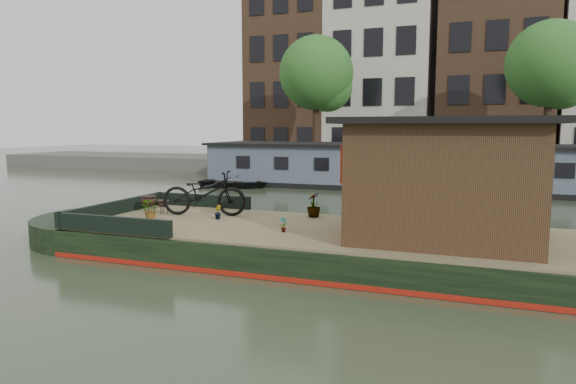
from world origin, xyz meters
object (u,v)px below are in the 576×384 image
(cabin, at_px, (445,178))
(dinghy, at_px, (234,180))
(bicycle, at_px, (204,193))
(brazier_rear, at_px, (164,207))
(potted_plant_a, at_px, (283,224))
(brazier_front, at_px, (149,204))

(cabin, relative_size, dinghy, 1.16)
(bicycle, height_order, brazier_rear, bicycle)
(cabin, height_order, potted_plant_a, cabin)
(brazier_front, distance_m, dinghy, 11.44)
(bicycle, xyz_separation_m, brazier_front, (-1.54, -0.19, -0.34))
(cabin, relative_size, brazier_front, 8.86)
(bicycle, distance_m, brazier_front, 1.59)
(cabin, distance_m, bicycle, 5.97)
(bicycle, bearing_deg, cabin, -109.74)
(cabin, distance_m, dinghy, 15.62)
(potted_plant_a, distance_m, brazier_front, 4.33)
(brazier_rear, bearing_deg, dinghy, 107.45)
(potted_plant_a, height_order, brazier_front, brazier_front)
(bicycle, relative_size, potted_plant_a, 6.50)
(cabin, bearing_deg, brazier_front, 176.32)
(cabin, xyz_separation_m, potted_plant_a, (-3.25, -0.61, -1.06))
(bicycle, xyz_separation_m, dinghy, (-4.57, 10.83, -0.86))
(dinghy, bearing_deg, potted_plant_a, -151.99)
(brazier_front, relative_size, brazier_rear, 1.29)
(dinghy, bearing_deg, bicycle, -159.92)
(cabin, xyz_separation_m, brazier_rear, (-7.01, 0.52, -1.05))
(brazier_rear, relative_size, dinghy, 0.10)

